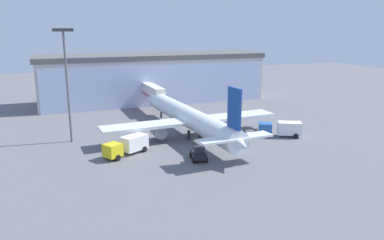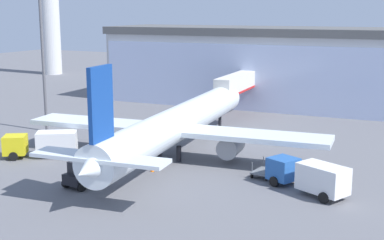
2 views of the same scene
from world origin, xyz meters
name	(u,v)px [view 1 (image 1 of 2)]	position (x,y,z in m)	size (l,w,h in m)	color
ground	(210,147)	(0.00, 0.00, 0.00)	(240.00, 240.00, 0.00)	slate
terminal_building	(153,78)	(0.01, 41.61, 6.12)	(58.21, 17.81, 12.24)	#B5B5B5
jet_bridge	(152,91)	(-3.00, 29.35, 4.71)	(3.05, 14.08, 6.09)	silver
apron_light_mast	(67,76)	(-21.09, 10.06, 11.06)	(3.20, 0.40, 18.63)	#59595E
airplane	(190,118)	(-1.10, 7.06, 3.30)	(31.90, 38.47, 10.83)	white
catering_truck	(128,145)	(-13.08, 0.44, 1.47)	(7.36, 5.73, 2.65)	yellow
fuel_truck	(281,128)	(14.17, 1.64, 1.47)	(7.55, 5.06, 2.65)	#2659A5
baggage_cart	(250,132)	(9.46, 4.24, 0.50)	(1.96, 2.99, 1.50)	slate
pushback_tug	(199,154)	(-3.74, -5.37, 0.97)	(2.53, 3.41, 2.30)	black
safety_cone_nose	(204,144)	(-0.50, 1.00, 0.28)	(0.36, 0.36, 0.55)	orange
safety_cone_wingtip	(256,129)	(11.96, 6.69, 0.28)	(0.36, 0.36, 0.55)	orange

